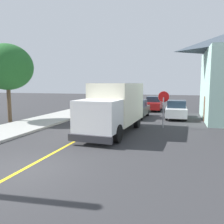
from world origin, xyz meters
TOP-DOWN VIEW (x-y plane):
  - ground_plane at (0.00, 0.00)m, footprint 120.00×120.00m
  - centre_line_yellow at (0.00, 10.00)m, footprint 0.16×56.00m
  - box_truck at (1.43, 7.37)m, footprint 2.76×7.29m
  - parked_car_near at (1.62, 14.29)m, footprint 2.01×4.48m
  - parked_car_mid at (2.52, 20.51)m, footprint 1.83×4.41m
  - parked_van_across at (5.20, 14.78)m, footprint 1.86×4.43m
  - stop_sign at (4.38, 9.75)m, footprint 0.80×0.10m
  - street_tree_near at (-8.02, 8.76)m, footprint 4.11×4.11m

SIDE VIEW (x-z plane):
  - ground_plane at x=0.00m, z-range 0.00..0.00m
  - centre_line_yellow at x=0.00m, z-range 0.00..0.01m
  - parked_car_near at x=1.62m, z-range -0.04..1.63m
  - parked_car_mid at x=2.52m, z-range -0.04..1.63m
  - parked_van_across at x=5.20m, z-range -0.04..1.63m
  - box_truck at x=1.43m, z-range 0.17..3.37m
  - stop_sign at x=4.38m, z-range 0.53..3.18m
  - street_tree_near at x=-8.02m, z-range 1.32..7.68m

